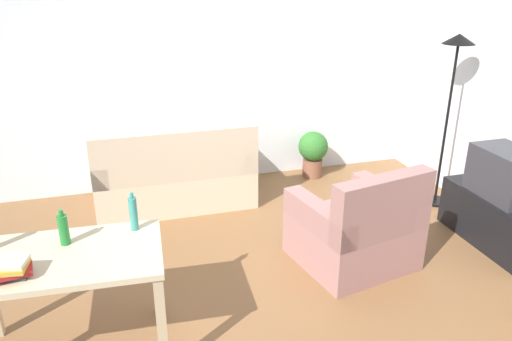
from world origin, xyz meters
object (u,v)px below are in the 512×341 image
(desk, at_px, (65,270))
(armchair, at_px, (357,230))
(tv, at_px, (507,174))
(couch, at_px, (175,178))
(bottle_green, at_px, (64,229))
(book_stack, at_px, (11,269))
(potted_plant, at_px, (313,151))
(bottle_tall, at_px, (133,213))
(torchiere_lamp, at_px, (454,74))
(tv_stand, at_px, (497,220))

(desk, height_order, armchair, armchair)
(tv, bearing_deg, couch, 58.65)
(bottle_green, bearing_deg, book_stack, -131.98)
(armchair, bearing_deg, potted_plant, -112.78)
(bottle_green, xyz_separation_m, book_stack, (-0.27, -0.30, -0.05))
(tv, relative_size, armchair, 0.57)
(desk, bearing_deg, bottle_green, 88.01)
(desk, bearing_deg, couch, 69.28)
(couch, bearing_deg, potted_plant, -169.74)
(tv, height_order, bottle_green, bottle_green)
(tv, bearing_deg, bottle_tall, 93.88)
(desk, height_order, potted_plant, desk)
(torchiere_lamp, xyz_separation_m, armchair, (-1.41, -0.85, -1.09))
(desk, xyz_separation_m, armchair, (2.28, 0.48, -0.33))
(torchiere_lamp, height_order, book_stack, torchiere_lamp)
(armchair, relative_size, bottle_green, 4.36)
(couch, height_order, desk, couch)
(armchair, relative_size, bottle_tall, 3.84)
(tv_stand, bearing_deg, desk, 96.63)
(couch, xyz_separation_m, bottle_tall, (-0.49, -1.89, 0.57))
(tv_stand, relative_size, tv, 1.83)
(desk, bearing_deg, book_stack, -144.02)
(book_stack, bearing_deg, bottle_tall, 27.81)
(bottle_tall, height_order, book_stack, bottle_tall)
(couch, bearing_deg, desk, 65.79)
(armchair, bearing_deg, torchiere_lamp, -160.14)
(tv_stand, distance_m, potted_plant, 2.23)
(desk, distance_m, potted_plant, 3.61)
(potted_plant, distance_m, armchair, 1.97)
(tv_stand, height_order, armchair, armchair)
(couch, relative_size, tv_stand, 1.51)
(torchiere_lamp, bearing_deg, bottle_tall, -160.81)
(desk, relative_size, armchair, 1.18)
(couch, relative_size, potted_plant, 2.91)
(tv, relative_size, desk, 0.48)
(tv, distance_m, potted_plant, 2.26)
(potted_plant, bearing_deg, tv, -62.78)
(tv, bearing_deg, book_stack, 98.55)
(tv, height_order, armchair, same)
(torchiere_lamp, relative_size, desk, 1.46)
(desk, bearing_deg, potted_plant, 45.60)
(potted_plant, bearing_deg, couch, -169.74)
(tv_stand, height_order, torchiere_lamp, torchiere_lamp)
(armchair, xyz_separation_m, book_stack, (-2.54, -0.65, 0.49))
(bottle_green, bearing_deg, bottle_tall, 9.31)
(desk, height_order, bottle_green, bottle_green)
(bottle_tall, bearing_deg, potted_plant, 44.81)
(tv, height_order, desk, tv)
(book_stack, bearing_deg, armchair, 14.31)
(couch, bearing_deg, book_stack, 62.03)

